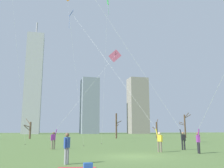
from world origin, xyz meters
name	(u,v)px	position (x,y,z in m)	size (l,w,h in m)	color
ground_plane	(134,157)	(0.00, 0.00, 0.00)	(400.00, 400.00, 0.00)	#5B7A3D
kite_flyer_midfield_left_pink	(69,118)	(-3.79, 8.27, 2.98)	(7.27, 1.29, 10.62)	#726656
kite_flyer_midfield_center_blue	(137,108)	(1.92, 4.31, 3.69)	(7.35, 9.58, 16.31)	#726656
kite_flyer_far_back_white	(209,118)	(5.33, -1.07, 2.61)	(2.78, 16.27, 15.05)	black
kite_flyer_foreground_right_purple	(159,102)	(4.32, 4.79, 4.37)	(12.10, 2.70, 20.55)	black
bystander_far_off_by_trees	(67,147)	(-4.73, -2.89, 0.90)	(0.35, 0.45, 1.62)	gray
distant_kite_drifting_right_orange	(69,18)	(-3.89, 11.68, 15.21)	(2.98, 0.91, 18.04)	orange
distant_kite_high_overhead_green	(107,13)	(1.40, 14.17, 17.69)	(0.48, 2.69, 19.88)	green
picnic_spot	(83,168)	(-4.13, -4.91, 0.09)	(2.04, 1.73, 0.31)	#CC3838
bare_tree_far_right_edge	(30,129)	(-9.72, 40.84, 1.99)	(1.59, 1.98, 4.41)	brown
bare_tree_right_of_center	(116,125)	(9.29, 38.41, 2.95)	(1.98, 3.09, 5.67)	#4C3828
bare_tree_center	(157,129)	(18.71, 37.39, 2.09)	(1.61, 1.66, 4.50)	#4C3828
bare_tree_rightmost	(185,125)	(27.01, 38.81, 3.12)	(3.40, 2.24, 6.11)	#4C3828
skyline_slender_spire	(89,106)	(16.29, 122.52, 15.64)	(9.59, 11.51, 31.28)	gray
skyline_wide_slab	(33,83)	(-14.85, 120.41, 27.08)	(8.73, 10.98, 61.99)	#B2B2B7
skyline_squat_block	(138,106)	(44.56, 119.67, 16.24)	(10.90, 9.01, 32.48)	gray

